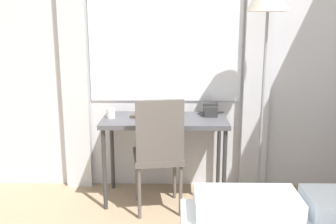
% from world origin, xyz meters
% --- Properties ---
extents(wall_back_with_window, '(4.64, 0.13, 2.70)m').
position_xyz_m(wall_back_with_window, '(0.02, 2.90, 1.35)').
color(wall_back_with_window, silver).
rests_on(wall_back_with_window, ground_plane).
extents(desk, '(1.09, 0.51, 0.76)m').
position_xyz_m(desk, '(0.12, 2.56, 0.68)').
color(desk, '#4C4C51').
rests_on(desk, ground_plane).
extents(desk_chair, '(0.45, 0.45, 0.99)m').
position_xyz_m(desk_chair, '(0.08, 2.30, 0.56)').
color(desk_chair, '#59514C').
rests_on(desk_chair, ground_plane).
extents(standing_lamp, '(0.34, 0.34, 1.95)m').
position_xyz_m(standing_lamp, '(0.94, 2.44, 1.67)').
color(standing_lamp, '#4C4C51').
rests_on(standing_lamp, ground_plane).
extents(telephone, '(0.13, 0.18, 0.11)m').
position_xyz_m(telephone, '(0.53, 2.67, 0.81)').
color(telephone, '#2D2D2D').
rests_on(telephone, desk).
extents(book, '(0.31, 0.21, 0.02)m').
position_xyz_m(book, '(-0.03, 2.59, 0.77)').
color(book, '#4C4238').
rests_on(book, desk).
extents(mug, '(0.07, 0.07, 0.09)m').
position_xyz_m(mug, '(-0.35, 2.56, 0.80)').
color(mug, white).
rests_on(mug, desk).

